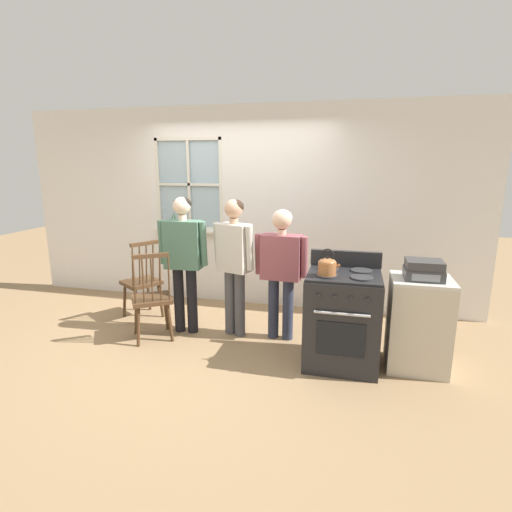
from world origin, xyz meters
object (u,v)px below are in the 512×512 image
at_px(potted_plant, 174,225).
at_px(person_teen_center, 234,255).
at_px(kettle, 327,266).
at_px(side_counter, 418,324).
at_px(person_adult_right, 281,261).
at_px(chair_by_window, 142,283).
at_px(stereo, 424,270).
at_px(chair_near_wall, 152,300).
at_px(stove, 342,318).
at_px(person_elderly_left, 184,252).

bearing_deg(potted_plant, person_teen_center, -40.21).
relative_size(kettle, side_counter, 0.27).
distance_m(person_adult_right, side_counter, 1.51).
height_order(chair_by_window, person_teen_center, person_teen_center).
bearing_deg(person_teen_center, stereo, 7.85).
bearing_deg(chair_by_window, stereo, 114.07).
xyz_separation_m(chair_near_wall, potted_plant, (-0.34, 1.36, 0.63)).
height_order(chair_near_wall, person_adult_right, person_adult_right).
xyz_separation_m(chair_near_wall, person_teen_center, (0.87, 0.34, 0.48)).
relative_size(person_adult_right, stove, 1.35).
bearing_deg(kettle, person_elderly_left, 163.75).
bearing_deg(potted_plant, side_counter, -23.14).
relative_size(person_adult_right, stereo, 4.31).
bearing_deg(person_teen_center, potted_plant, 157.64).
distance_m(person_adult_right, stove, 0.92).
height_order(stove, potted_plant, potted_plant).
xyz_separation_m(potted_plant, side_counter, (3.14, -1.34, -0.65)).
bearing_deg(chair_near_wall, side_counter, 146.07).
bearing_deg(stove, chair_by_window, 165.94).
bearing_deg(stove, person_teen_center, 161.40).
relative_size(chair_by_window, person_adult_right, 0.70).
bearing_deg(chair_near_wall, chair_by_window, -86.55).
bearing_deg(person_elderly_left, stove, -14.03).
relative_size(chair_near_wall, potted_plant, 4.08).
bearing_deg(stereo, person_adult_right, 165.36).
relative_size(chair_near_wall, side_counter, 1.13).
xyz_separation_m(stove, stereo, (0.71, 0.07, 0.51)).
height_order(kettle, stereo, kettle).
distance_m(chair_by_window, stereo, 3.32).
height_order(person_adult_right, kettle, person_adult_right).
relative_size(chair_by_window, potted_plant, 4.08).
relative_size(person_elderly_left, stove, 1.46).
bearing_deg(person_adult_right, stove, -28.42).
distance_m(person_teen_center, potted_plant, 1.59).
height_order(person_elderly_left, potted_plant, person_elderly_left).
xyz_separation_m(person_elderly_left, person_teen_center, (0.58, 0.06, -0.01)).
distance_m(chair_near_wall, stereo, 2.84).
bearing_deg(person_teen_center, person_elderly_left, -156.07).
relative_size(stove, stereo, 3.19).
distance_m(chair_near_wall, stove, 2.09).
bearing_deg(chair_near_wall, stove, 143.70).
xyz_separation_m(person_adult_right, potted_plant, (-1.74, 1.00, 0.20)).
relative_size(chair_by_window, person_elderly_left, 0.64).
relative_size(chair_by_window, stove, 0.94).
distance_m(person_elderly_left, kettle, 1.71).
distance_m(stove, potted_plant, 2.88).
distance_m(chair_by_window, chair_near_wall, 0.71).
bearing_deg(potted_plant, person_elderly_left, -60.03).
bearing_deg(chair_near_wall, stereo, 145.64).
relative_size(kettle, stereo, 0.73).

